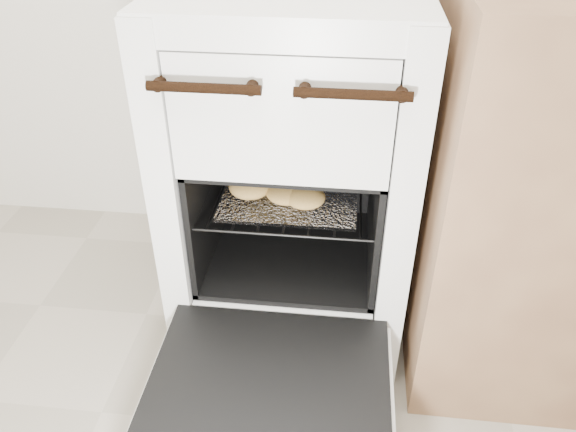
% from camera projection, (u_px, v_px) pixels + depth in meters
% --- Properties ---
extents(stove, '(0.59, 0.66, 0.91)m').
position_uv_depth(stove, '(294.00, 170.00, 1.49)').
color(stove, silver).
rests_on(stove, ground).
extents(oven_door, '(0.53, 0.42, 0.04)m').
position_uv_depth(oven_door, '(270.00, 383.00, 1.21)').
color(oven_door, black).
rests_on(oven_door, stove).
extents(oven_rack, '(0.43, 0.42, 0.01)m').
position_uv_depth(oven_rack, '(291.00, 190.00, 1.45)').
color(oven_rack, black).
rests_on(oven_rack, stove).
extents(foil_sheet, '(0.34, 0.30, 0.01)m').
position_uv_depth(foil_sheet, '(291.00, 193.00, 1.43)').
color(foil_sheet, white).
rests_on(foil_sheet, oven_rack).
extents(baked_rolls, '(0.29, 0.22, 0.05)m').
position_uv_depth(baked_rolls, '(275.00, 186.00, 1.41)').
color(baked_rolls, tan).
rests_on(baked_rolls, foil_sheet).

